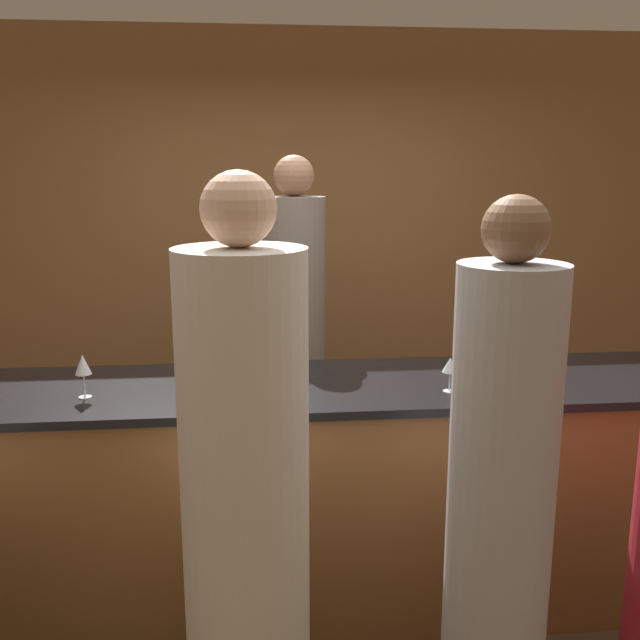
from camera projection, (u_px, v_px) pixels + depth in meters
name	position (u px, v px, depth m)	size (l,w,h in m)	color
ground_plane	(331.00, 599.00, 3.21)	(14.00, 14.00, 0.00)	#4C3823
back_wall	(298.00, 242.00, 4.89)	(8.00, 0.06, 2.80)	olive
bar_counter	(331.00, 495.00, 3.10)	(3.22, 0.73, 1.02)	brown
bartender	(295.00, 351.00, 3.87)	(0.33, 0.33, 1.97)	gray
guest_0	(500.00, 507.00, 2.26)	(0.34, 0.34, 1.84)	#B2B2B7
guest_1	(245.00, 505.00, 2.22)	(0.40, 0.40, 1.91)	silver
wine_bottle_0	(196.00, 363.00, 2.90)	(0.07, 0.07, 0.27)	#19381E
wine_bottle_1	(265.00, 373.00, 2.75)	(0.08, 0.08, 0.29)	black
wine_glass_0	(450.00, 366.00, 2.85)	(0.07, 0.07, 0.14)	silver
wine_glass_3	(83.00, 366.00, 2.78)	(0.06, 0.06, 0.18)	silver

